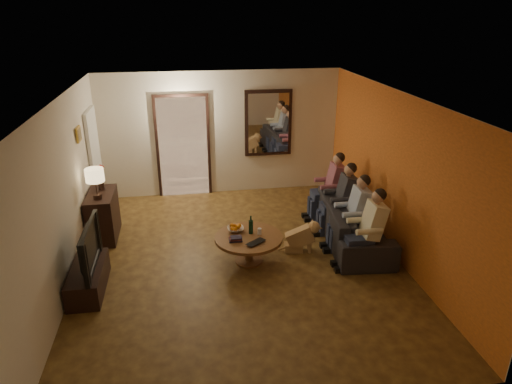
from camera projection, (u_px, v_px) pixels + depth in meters
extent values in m
cube|color=#3F2711|center=(241.00, 261.00, 7.31)|extent=(5.00, 6.00, 0.01)
cube|color=white|center=(238.00, 98.00, 6.33)|extent=(5.00, 6.00, 0.01)
cube|color=beige|center=(221.00, 134.00, 9.56)|extent=(5.00, 0.02, 2.60)
cube|color=beige|center=(283.00, 306.00, 4.08)|extent=(5.00, 0.02, 2.60)
cube|color=beige|center=(64.00, 196.00, 6.44)|extent=(0.02, 6.00, 2.60)
cube|color=beige|center=(396.00, 176.00, 7.19)|extent=(0.02, 6.00, 2.60)
cube|color=#B95B1F|center=(396.00, 176.00, 7.19)|extent=(0.01, 6.00, 2.60)
cube|color=#FFE0A5|center=(183.00, 147.00, 9.51)|extent=(1.00, 0.06, 2.10)
cube|color=black|center=(183.00, 147.00, 9.51)|extent=(1.12, 0.04, 2.22)
cube|color=silver|center=(196.00, 154.00, 9.61)|extent=(0.45, 0.03, 1.70)
cube|color=black|center=(268.00, 123.00, 9.60)|extent=(1.00, 0.05, 1.40)
cube|color=white|center=(269.00, 123.00, 9.57)|extent=(0.86, 0.02, 1.26)
cube|color=white|center=(96.00, 163.00, 8.66)|extent=(0.06, 0.85, 2.04)
cube|color=#B28C33|center=(79.00, 134.00, 7.43)|extent=(0.03, 0.28, 0.24)
cube|color=brown|center=(80.00, 134.00, 7.43)|extent=(0.01, 0.22, 0.18)
cube|color=black|center=(103.00, 216.00, 7.92)|extent=(0.45, 0.92, 0.82)
cube|color=black|center=(88.00, 279.00, 6.50)|extent=(0.45, 1.10, 0.37)
imported|color=black|center=(83.00, 247.00, 6.31)|extent=(1.12, 0.15, 0.64)
imported|color=black|center=(352.00, 222.00, 7.86)|extent=(2.39, 1.14, 0.67)
cylinder|color=brown|center=(249.00, 249.00, 7.20)|extent=(1.12, 1.12, 0.45)
imported|color=white|center=(236.00, 229.00, 7.28)|extent=(0.26, 0.26, 0.06)
cylinder|color=silver|center=(260.00, 231.00, 7.17)|extent=(0.06, 0.06, 0.10)
imported|color=black|center=(258.00, 244.00, 6.87)|extent=(0.39, 0.37, 0.03)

